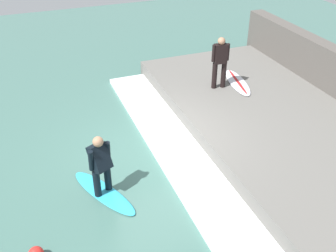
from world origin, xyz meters
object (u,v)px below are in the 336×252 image
Objects in this scene: surfer_riding at (100,163)px; surfboard_riding at (104,192)px; surfer_waiting_near at (220,60)px; surfboard_waiting_near at (237,82)px.

surfboard_riding is at bearing 90.00° from surfer_riding.
surfboard_riding is 5.34m from surfer_waiting_near.
surfer_waiting_near is at bearing -177.26° from surfboard_waiting_near.
surfboard_riding is 0.83m from surfer_riding.
surfboard_riding is 1.28× the size of surfer_waiting_near.
surfer_riding is 0.91× the size of surfer_waiting_near.
surfboard_waiting_near is at bearing 2.74° from surfer_waiting_near.
surfer_riding is at bearing -90.00° from surfboard_riding.
surfer_waiting_near is 0.81× the size of surfboard_waiting_near.
surfer_riding is at bearing -149.59° from surfboard_waiting_near.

